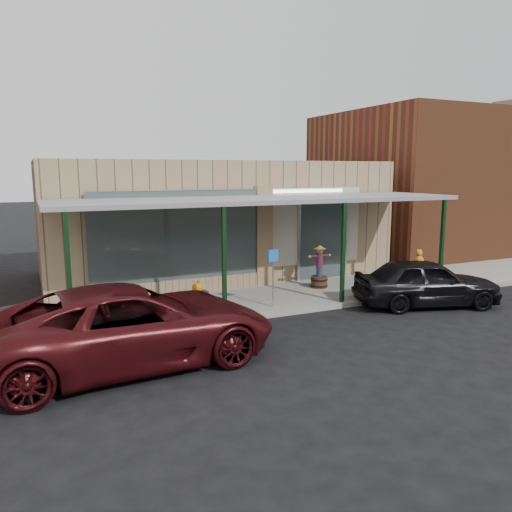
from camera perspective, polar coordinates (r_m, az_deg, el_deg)
name	(u,v)px	position (r m, az deg, el deg)	size (l,w,h in m)	color
ground	(329,338)	(11.98, 8.39, -9.24)	(120.00, 120.00, 0.00)	black
sidewalk	(264,299)	(14.97, 0.86, -4.97)	(40.00, 3.20, 0.15)	gray
storefront	(211,219)	(18.79, -5.14, 4.25)	(12.00, 6.25, 4.20)	#917F59
awning	(264,201)	(14.47, 0.96, 6.31)	(12.00, 3.00, 3.04)	gray
block_buildings_near	(249,173)	(20.41, -0.81, 9.42)	(61.00, 8.00, 8.00)	brown
barrel_scarecrow	(319,273)	(16.19, 7.24, -1.95)	(0.84, 0.59, 1.38)	#442C1B
barrel_pumpkin	(198,297)	(13.99, -6.66, -4.69)	(0.75, 0.75, 0.72)	#442C1B
handicap_sign	(273,270)	(13.70, 1.98, -1.62)	(0.33, 0.09, 1.60)	gray
parked_sedan	(426,282)	(15.20, 18.89, -2.85)	(4.40, 2.79, 1.52)	black
car_maroon	(132,325)	(10.40, -14.02, -7.67)	(2.70, 5.85, 1.63)	#430D10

